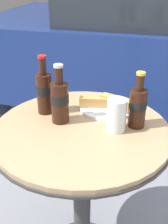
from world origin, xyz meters
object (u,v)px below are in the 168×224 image
Objects in this scene: drinking_glass at (116,116)px; cola_bottle_center at (138,106)px; lunch_plate_near at (106,105)px; cola_bottle_left at (44,91)px; cola_bottle_right at (60,100)px; bistro_table at (82,161)px.

cola_bottle_center is at bearing 36.51° from drinking_glass.
cola_bottle_center reaches higher than lunch_plate_near.
cola_bottle_left is 0.33m from drinking_glass.
cola_bottle_center is 0.09m from drinking_glass.
cola_bottle_center is (0.30, 0.05, -0.01)m from cola_bottle_right.
cola_bottle_right is (0.09, -0.06, -0.00)m from cola_bottle_left.
lunch_plate_near is (-0.07, 0.16, -0.04)m from drinking_glass.
cola_bottle_center is 1.73× the size of drinking_glass.
cola_bottle_left is 1.06× the size of lunch_plate_near.
cola_bottle_center is (0.20, 0.07, 0.25)m from bistro_table.
cola_bottle_right is 1.02× the size of lunch_plate_near.
cola_bottle_right is at bearing 177.90° from drinking_glass.
cola_bottle_right is 0.23m from lunch_plate_near.
bistro_table is at bearing -109.03° from lunch_plate_near.
cola_bottle_right reaches higher than cola_bottle_center.
bistro_table is at bearing -161.11° from cola_bottle_center.
cola_bottle_left is 1.12× the size of cola_bottle_center.
cola_bottle_center is 0.95× the size of lunch_plate_near.
lunch_plate_near is (0.06, 0.18, 0.19)m from bistro_table.
cola_bottle_left is at bearing 156.05° from bistro_table.
drinking_glass is 0.18m from lunch_plate_near.
drinking_glass is at bearing -143.49° from cola_bottle_center.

